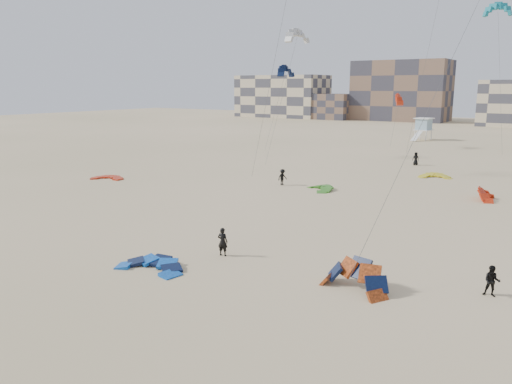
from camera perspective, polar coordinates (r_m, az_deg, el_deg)
The scene contains 19 objects.
ground at distance 30.11m, azimuth -10.02°, elevation -8.33°, with size 320.00×320.00×0.00m, color beige.
kite_ground_blue at distance 29.87m, azimuth -11.87°, elevation -8.58°, with size 3.80×3.94×0.82m, color blue, non-canonical shape.
kite_ground_orange at distance 26.91m, azimuth 11.07°, elevation -10.89°, with size 3.77×2.86×2.48m, color orange, non-canonical shape.
kite_ground_red at distance 59.47m, azimuth -16.59°, elevation 1.45°, with size 3.38×3.58×0.43m, color #E14715, non-canonical shape.
kite_ground_green at distance 51.36m, azimuth 7.32°, elevation 0.25°, with size 3.28×3.43×0.79m, color #388722, non-canonical shape.
kite_ground_red_far at distance 51.04m, azimuth 24.81°, elevation -0.85°, with size 2.99×2.46×1.91m, color #E14715, non-canonical shape.
kite_ground_yellow at distance 61.40m, azimuth 19.77°, elevation 1.56°, with size 3.36×3.48×0.77m, color gold, non-canonical shape.
kitesurfer_main at distance 31.19m, azimuth -3.83°, elevation -5.69°, with size 0.66×0.43×1.80m, color black.
kitesurfer_b at distance 27.98m, azimuth 25.36°, elevation -9.19°, with size 0.78×0.61×1.61m, color black.
kitesurfer_c at distance 53.29m, azimuth 3.04°, elevation 1.71°, with size 1.12×0.64×1.73m, color black.
kitesurfer_e at distance 70.19m, azimuth 17.79°, elevation 3.65°, with size 0.85×0.56×1.75m, color black.
kite_fly_grey at distance 60.94m, azimuth 4.72°, elevation 17.20°, with size 5.04×4.13×16.22m.
kite_fly_navy at distance 74.95m, azimuth 3.40°, elevation 13.50°, with size 4.28×3.39×12.64m.
kite_fly_teal_b at distance 80.79m, azimuth 25.92°, elevation 18.13°, with size 4.92×5.08×20.93m.
kite_fly_red at distance 89.06m, azimuth 16.05°, elevation 10.01°, with size 4.74×8.58×8.49m.
lifeguard_tower_far at distance 104.02m, azimuth 18.59°, elevation 6.83°, with size 3.51×6.15×4.31m.
condo_west_a at distance 175.02m, azimuth 3.01°, elevation 10.87°, with size 30.00×15.00×14.00m, color beige.
condo_west_b at distance 162.04m, azimuth 16.25°, elevation 11.04°, with size 28.00×14.00×18.00m, color brown.
condo_fill_left at distance 163.93m, azimuth 8.73°, elevation 9.63°, with size 12.00×10.00×8.00m, color brown.
Camera 1 is at (19.77, -20.20, 10.36)m, focal length 35.00 mm.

